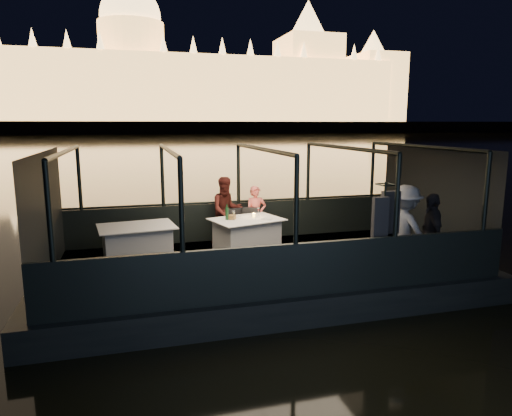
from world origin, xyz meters
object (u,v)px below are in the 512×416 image
object	(u,v)px
wine_bottle	(227,213)
dining_table_central	(247,236)
chair_port_left	(236,227)
passenger_dark	(431,229)
chair_port_right	(253,227)
coat_stand	(383,233)
passenger_stripe	(405,229)
person_woman_coral	(256,212)
dining_table_aft	(137,245)
person_man_maroon	(227,212)

from	to	relation	value
wine_bottle	dining_table_central	bearing A→B (deg)	-4.62
chair_port_left	passenger_dark	world-z (taller)	passenger_dark
chair_port_right	passenger_dark	size ratio (longest dim) A/B	0.57
dining_table_central	coat_stand	world-z (taller)	coat_stand
chair_port_left	passenger_stripe	world-z (taller)	passenger_stripe
person_woman_coral	passenger_stripe	xyz separation A→B (m)	(2.09, -2.88, 0.10)
dining_table_central	chair_port_left	size ratio (longest dim) A/B	1.71
coat_stand	passenger_stripe	size ratio (longest dim) A/B	1.07
dining_table_aft	person_woman_coral	world-z (taller)	person_woman_coral
coat_stand	person_man_maroon	xyz separation A→B (m)	(-2.10, 3.38, -0.15)
dining_table_aft	person_man_maroon	size ratio (longest dim) A/B	0.94
wine_bottle	passenger_stripe	bearing A→B (deg)	-35.71
person_woman_coral	person_man_maroon	world-z (taller)	person_man_maroon
chair_port_left	coat_stand	xyz separation A→B (m)	(1.94, -3.06, 0.45)
passenger_dark	dining_table_central	bearing A→B (deg)	-107.96
coat_stand	passenger_dark	distance (m)	1.15
chair_port_right	wine_bottle	xyz separation A→B (m)	(-0.71, -0.48, 0.47)
chair_port_right	person_man_maroon	bearing A→B (deg)	164.25
chair_port_left	person_woman_coral	size ratio (longest dim) A/B	0.62
person_man_maroon	passenger_stripe	xyz separation A→B (m)	(2.77, -3.02, 0.10)
person_woman_coral	chair_port_right	bearing A→B (deg)	-116.05
passenger_stripe	wine_bottle	bearing A→B (deg)	34.53
passenger_dark	coat_stand	bearing A→B (deg)	-60.72
person_man_maroon	passenger_dark	distance (m)	4.52
dining_table_central	person_woman_coral	xyz separation A→B (m)	(0.43, 0.80, 0.36)
passenger_dark	person_man_maroon	bearing A→B (deg)	-115.67
dining_table_aft	wine_bottle	xyz separation A→B (m)	(1.88, 0.18, 0.53)
dining_table_central	coat_stand	size ratio (longest dim) A/B	0.80
passenger_stripe	passenger_dark	world-z (taller)	passenger_stripe
dining_table_aft	passenger_stripe	size ratio (longest dim) A/B	0.88
dining_table_central	passenger_stripe	world-z (taller)	passenger_stripe
chair_port_left	passenger_stripe	xyz separation A→B (m)	(2.61, -2.70, 0.40)
chair_port_left	passenger_dark	size ratio (longest dim) A/B	0.55
dining_table_aft	passenger_stripe	world-z (taller)	passenger_stripe
dining_table_aft	coat_stand	bearing A→B (deg)	-28.80
passenger_stripe	wine_bottle	xyz separation A→B (m)	(-2.94, 2.12, 0.06)
person_man_maroon	wine_bottle	distance (m)	0.94
chair_port_right	person_woman_coral	bearing A→B (deg)	86.84
dining_table_central	passenger_stripe	bearing A→B (deg)	-39.59
person_man_maroon	passenger_dark	size ratio (longest dim) A/B	1.03
dining_table_central	wine_bottle	distance (m)	0.68
wine_bottle	chair_port_right	bearing A→B (deg)	34.05
chair_port_left	dining_table_central	bearing A→B (deg)	-101.28
passenger_stripe	person_man_maroon	bearing A→B (deg)	22.68
wine_bottle	person_man_maroon	bearing A→B (deg)	78.95
chair_port_left	wine_bottle	size ratio (longest dim) A/B	2.54
person_woman_coral	person_man_maroon	bearing A→B (deg)	168.01
dining_table_central	chair_port_right	size ratio (longest dim) A/B	1.66
coat_stand	passenger_dark	bearing A→B (deg)	10.50
coat_stand	passenger_stripe	xyz separation A→B (m)	(0.67, 0.35, -0.05)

